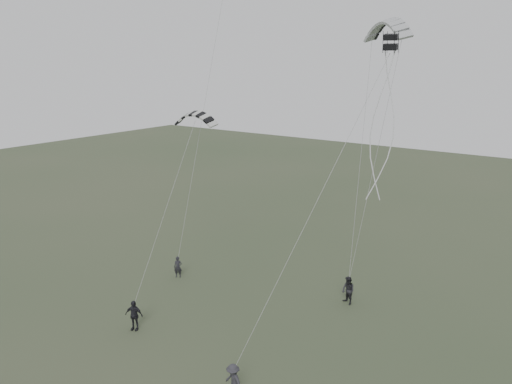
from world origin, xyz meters
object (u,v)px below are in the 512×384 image
Objects in this scene: flyer_left at (178,267)px; kite_striped at (195,114)px; flyer_right at (348,291)px; flyer_center at (134,315)px; kite_pale_large at (388,21)px; flyer_far at (233,381)px; kite_box at (391,42)px.

kite_striped reaches higher than flyer_left.
flyer_left is at bearing -137.10° from flyer_right.
flyer_center is 23.43m from kite_pale_large.
kite_pale_large reaches higher than flyer_far.
kite_striped is (-1.81, 7.81, 10.94)m from flyer_center.
kite_striped is (-10.74, -5.92, -5.81)m from kite_pale_large.
flyer_far is at bearing -32.88° from flyer_center.
flyer_center is 13.56m from kite_striped.
kite_pale_large is (0.11, 3.55, 16.74)m from flyer_right.
flyer_far is at bearing -70.08° from flyer_left.
flyer_left is 0.86× the size of flyer_center.
flyer_left is at bearing 164.54° from flyer_far.
kite_striped reaches higher than flyer_far.
kite_box reaches higher than kite_striped.
kite_box reaches higher than flyer_left.
flyer_center is 1.06× the size of flyer_far.
kite_box is at bearing -37.58° from flyer_left.
flyer_right reaches higher than flyer_left.
flyer_right is 16.13m from kite_box.
flyer_far is (-0.33, -11.68, -0.06)m from flyer_right.
kite_pale_large is at bearing 115.23° from flyer_right.
flyer_center is 2.58× the size of kite_box.
kite_striped is 4.37× the size of kite_box.
kite_box is at bearing 3.14° from flyer_center.
flyer_left is 0.51× the size of kite_striped.
flyer_center is (-8.82, -10.18, -0.01)m from flyer_right.
kite_pale_large is (11.99, 6.91, 16.88)m from flyer_left.
flyer_far is at bearing -64.52° from flyer_right.
kite_pale_large reaches higher than flyer_right.
kite_box is (12.18, 5.95, 15.21)m from flyer_center.
flyer_center is at bearing -169.67° from flyer_far.
flyer_far is 17.38m from kite_box.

